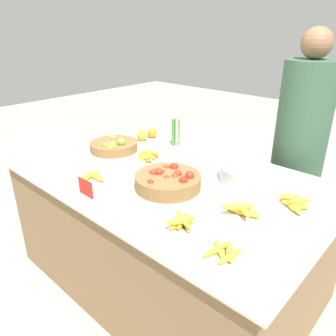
{
  "coord_description": "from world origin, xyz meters",
  "views": [
    {
      "loc": [
        1.2,
        -1.3,
        1.59
      ],
      "look_at": [
        0.0,
        0.0,
        0.81
      ],
      "focal_mm": 35.0,
      "sensor_mm": 36.0,
      "label": 1
    }
  ],
  "objects_px": {
    "price_sign": "(86,188)",
    "vendor_person": "(297,159)",
    "lime_bowl": "(114,146)",
    "metal_bowl": "(247,174)",
    "tomato_basket": "(168,181)"
  },
  "relations": [
    {
      "from": "tomato_basket",
      "to": "vendor_person",
      "type": "relative_size",
      "value": 0.23
    },
    {
      "from": "lime_bowl",
      "to": "metal_bowl",
      "type": "distance_m",
      "value": 0.98
    },
    {
      "from": "lime_bowl",
      "to": "metal_bowl",
      "type": "bearing_deg",
      "value": 12.26
    },
    {
      "from": "price_sign",
      "to": "tomato_basket",
      "type": "bearing_deg",
      "value": 55.55
    },
    {
      "from": "tomato_basket",
      "to": "lime_bowl",
      "type": "bearing_deg",
      "value": 166.15
    },
    {
      "from": "price_sign",
      "to": "vendor_person",
      "type": "xyz_separation_m",
      "value": [
        0.57,
        1.35,
        -0.08
      ]
    },
    {
      "from": "price_sign",
      "to": "vendor_person",
      "type": "bearing_deg",
      "value": 67.55
    },
    {
      "from": "lime_bowl",
      "to": "tomato_basket",
      "type": "relative_size",
      "value": 0.93
    },
    {
      "from": "metal_bowl",
      "to": "price_sign",
      "type": "relative_size",
      "value": 2.63
    },
    {
      "from": "lime_bowl",
      "to": "tomato_basket",
      "type": "distance_m",
      "value": 0.7
    },
    {
      "from": "tomato_basket",
      "to": "vendor_person",
      "type": "distance_m",
      "value": 1.05
    },
    {
      "from": "metal_bowl",
      "to": "vendor_person",
      "type": "bearing_deg",
      "value": 85.76
    },
    {
      "from": "lime_bowl",
      "to": "vendor_person",
      "type": "height_order",
      "value": "vendor_person"
    },
    {
      "from": "price_sign",
      "to": "vendor_person",
      "type": "relative_size",
      "value": 0.08
    },
    {
      "from": "lime_bowl",
      "to": "price_sign",
      "type": "relative_size",
      "value": 2.81
    }
  ]
}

